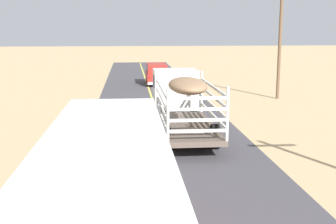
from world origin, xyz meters
TOP-DOWN VIEW (x-y plane):
  - livestock_truck at (0.96, 15.07)m, footprint 2.53×9.70m
  - bus at (-2.23, -0.03)m, footprint 2.54×10.00m
  - car_far at (0.88, 33.34)m, footprint 1.90×4.62m
  - power_pole_mid at (9.49, 24.05)m, footprint 2.20×0.24m

SIDE VIEW (x-z plane):
  - car_far at x=0.88m, z-range 0.12..2.05m
  - bus at x=-2.23m, z-range 0.14..3.35m
  - livestock_truck at x=0.96m, z-range 0.28..3.30m
  - power_pole_mid at x=9.49m, z-range 0.29..8.65m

